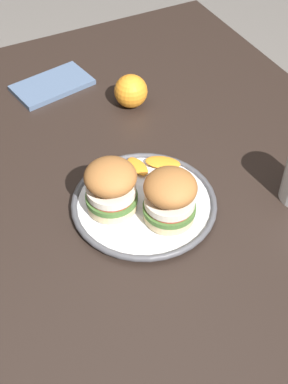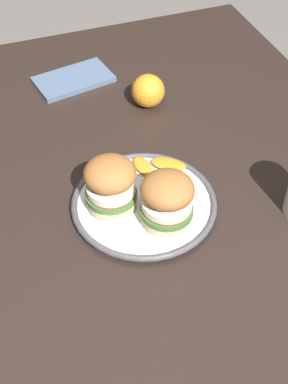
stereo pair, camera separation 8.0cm
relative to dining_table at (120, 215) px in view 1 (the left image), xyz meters
The scene contains 11 objects.
ground_plane 0.62m from the dining_table, ahead, with size 8.00×8.00×0.00m, color slate.
dining_table is the anchor object (origin of this frame).
dinner_plate 0.12m from the dining_table, 164.88° to the right, with size 0.27×0.27×0.02m.
sandwich_half_left 0.20m from the dining_table, 162.00° to the right, with size 0.13×0.13×0.10m.
sandwich_half_right 0.17m from the dining_table, 145.87° to the left, with size 0.13×0.13×0.10m.
orange_peel_curled 0.14m from the dining_table, 119.35° to the right, with size 0.05×0.05×0.01m.
orange_peel_strip_long 0.12m from the dining_table, 74.84° to the right, with size 0.06×0.04×0.01m.
orange_peel_strip_short 0.14m from the dining_table, 91.12° to the right, with size 0.07×0.08×0.01m.
orange_peel_small_curl 0.11m from the dining_table, 11.68° to the left, with size 0.06×0.06×0.01m.
whole_orange 0.29m from the dining_table, 31.26° to the right, with size 0.08×0.08×0.08m, color orange.
folded_napkin 0.38m from the dining_table, ahead, with size 0.18×0.10×0.01m, color slate.
Camera 1 is at (-0.66, 0.28, 1.42)m, focal length 49.11 mm.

